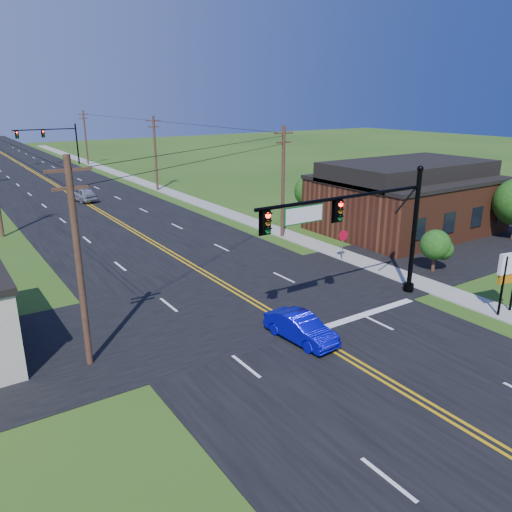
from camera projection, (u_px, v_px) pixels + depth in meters
ground at (421, 405)px, 18.80m from camera, size 260.00×260.00×0.00m
road_main at (73, 196)px, 58.43m from camera, size 16.00×220.00×0.04m
road_cross at (248, 301)px, 28.31m from camera, size 70.00×10.00×0.04m
sidewalk at (192, 200)px, 56.05m from camera, size 2.00×160.00×0.08m
signal_mast_main at (359, 224)px, 25.99m from camera, size 11.30×0.60×7.48m
signal_mast_far at (50, 138)px, 83.19m from camera, size 10.98×0.60×7.48m
brick_building at (405, 203)px, 42.93m from camera, size 14.20×11.20×4.70m
utility_pole_left_a at (78, 261)px, 20.28m from camera, size 1.80×0.28×9.00m
utility_pole_right_a at (283, 180)px, 39.99m from camera, size 1.80×0.28×9.00m
utility_pole_right_b at (155, 152)px, 60.60m from camera, size 1.80×0.28×9.00m
utility_pole_right_c at (86, 137)px, 84.38m from camera, size 1.80×0.28×9.00m
tree_right_back at (310, 191)px, 47.08m from camera, size 3.00×3.00×4.10m
shrub_corner at (435, 245)px, 32.64m from camera, size 2.00×2.00×2.86m
blue_car at (301, 328)px, 23.55m from camera, size 1.73×4.05×1.30m
distant_car at (83, 195)px, 55.28m from camera, size 2.44×4.64×1.51m
stop_sign at (343, 239)px, 34.93m from camera, size 0.80×0.10×2.26m
pylon_sign at (511, 270)px, 25.97m from camera, size 1.68×0.53×3.42m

